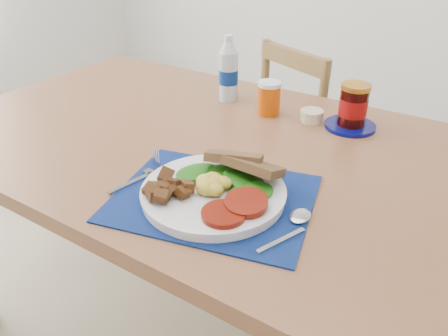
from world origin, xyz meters
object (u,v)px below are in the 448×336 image
object	(u,v)px
water_bottle	(228,72)
juice_glass	(269,99)
jam_on_saucer	(353,109)
chair_far	(306,122)
breakfast_plate	(210,189)

from	to	relation	value
water_bottle	juice_glass	world-z (taller)	water_bottle
juice_glass	jam_on_saucer	distance (m)	0.24
chair_far	jam_on_saucer	size ratio (longest dim) A/B	7.38
breakfast_plate	jam_on_saucer	distance (m)	0.51
juice_glass	jam_on_saucer	size ratio (longest dim) A/B	0.66
breakfast_plate	jam_on_saucer	xyz separation A→B (m)	(0.13, 0.50, 0.03)
chair_far	water_bottle	xyz separation A→B (m)	(-0.10, -0.44, 0.31)
chair_far	juice_glass	bearing A→B (deg)	120.34
juice_glass	chair_far	bearing A→B (deg)	97.46
breakfast_plate	water_bottle	xyz separation A→B (m)	(-0.27, 0.50, 0.06)
juice_glass	jam_on_saucer	xyz separation A→B (m)	(0.24, 0.03, 0.01)
water_bottle	breakfast_plate	bearing A→B (deg)	-61.63
juice_glass	jam_on_saucer	bearing A→B (deg)	8.17
chair_far	breakfast_plate	distance (m)	0.99
chair_far	water_bottle	world-z (taller)	chair_far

